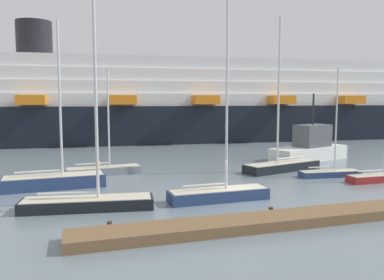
{
  "coord_description": "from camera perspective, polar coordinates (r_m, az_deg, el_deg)",
  "views": [
    {
      "loc": [
        -9.83,
        -21.94,
        6.18
      ],
      "look_at": [
        0.0,
        9.85,
        2.74
      ],
      "focal_mm": 36.99,
      "sensor_mm": 36.0,
      "label": 1
    }
  ],
  "objects": [
    {
      "name": "sailboat_6",
      "position": [
        33.03,
        25.41,
        -4.64
      ],
      "size": [
        5.17,
        1.27,
        9.56
      ],
      "rotation": [
        0.0,
        0.0,
        -0.01
      ],
      "color": "maroon",
      "rests_on": "ground_plane"
    },
    {
      "name": "cruise_ship",
      "position": [
        59.87,
        -5.07,
        5.15
      ],
      "size": [
        96.2,
        20.77,
        16.9
      ],
      "rotation": [
        0.0,
        0.0,
        -0.08
      ],
      "color": "black",
      "rests_on": "ground_plane"
    },
    {
      "name": "dock_pier",
      "position": [
        20.38,
        12.75,
        -11.14
      ],
      "size": [
        20.6,
        2.17,
        0.61
      ],
      "color": "brown",
      "rests_on": "ground_plane"
    },
    {
      "name": "channel_buoy_1",
      "position": [
        37.46,
        -13.46,
        -3.31
      ],
      "size": [
        0.55,
        0.55,
        1.41
      ],
      "color": "orange",
      "rests_on": "ground_plane"
    },
    {
      "name": "sailboat_0",
      "position": [
        35.14,
        12.85,
        -3.36
      ],
      "size": [
        7.69,
        3.75,
        12.97
      ],
      "rotation": [
        0.0,
        0.0,
        3.41
      ],
      "color": "black",
      "rests_on": "ground_plane"
    },
    {
      "name": "sailboat_5",
      "position": [
        23.18,
        -14.78,
        -8.07
      ],
      "size": [
        7.48,
        2.8,
        14.2
      ],
      "rotation": [
        0.0,
        0.0,
        -0.14
      ],
      "color": "black",
      "rests_on": "ground_plane"
    },
    {
      "name": "sailboat_3",
      "position": [
        29.32,
        -19.22,
        -5.42
      ],
      "size": [
        6.94,
        2.36,
        11.55
      ],
      "rotation": [
        0.0,
        0.0,
        0.05
      ],
      "color": "navy",
      "rests_on": "ground_plane"
    },
    {
      "name": "sailboat_4",
      "position": [
        24.41,
        3.88,
        -7.36
      ],
      "size": [
        6.25,
        1.7,
        12.41
      ],
      "rotation": [
        0.0,
        0.0,
        0.02
      ],
      "color": "navy",
      "rests_on": "ground_plane"
    },
    {
      "name": "sailboat_2",
      "position": [
        33.59,
        19.28,
        -4.32
      ],
      "size": [
        5.08,
        1.72,
        8.62
      ],
      "rotation": [
        0.0,
        0.0,
        -0.11
      ],
      "color": "navy",
      "rests_on": "ground_plane"
    },
    {
      "name": "ground_plane",
      "position": [
        24.82,
        6.81,
        -8.55
      ],
      "size": [
        600.0,
        600.0,
        0.0
      ],
      "primitive_type": "plane",
      "color": "slate"
    },
    {
      "name": "fishing_boat_0",
      "position": [
        41.99,
        16.67,
        -1.02
      ],
      "size": [
        9.41,
        5.47,
        6.75
      ],
      "rotation": [
        0.0,
        0.0,
        0.32
      ],
      "color": "white",
      "rests_on": "ground_plane"
    },
    {
      "name": "sailboat_1",
      "position": [
        33.51,
        -12.61,
        -4.1
      ],
      "size": [
        6.19,
        2.06,
        8.69
      ],
      "rotation": [
        0.0,
        0.0,
        0.09
      ],
      "color": "gray",
      "rests_on": "ground_plane"
    }
  ]
}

